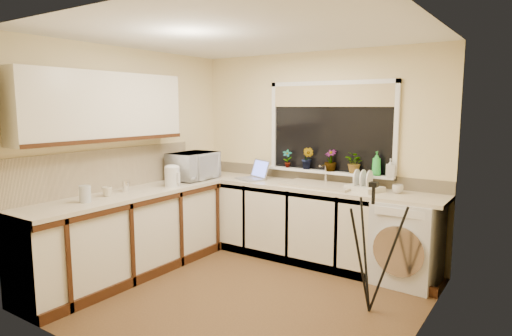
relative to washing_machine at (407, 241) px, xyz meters
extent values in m
plane|color=brown|center=(-1.23, -1.17, -0.43)|extent=(3.20, 3.20, 0.00)
plane|color=white|center=(-1.23, -1.17, 2.02)|extent=(3.20, 3.20, 0.00)
plane|color=beige|center=(-1.23, 0.33, 0.79)|extent=(3.20, 0.00, 3.20)
plane|color=beige|center=(-1.23, -2.67, 0.79)|extent=(3.20, 0.00, 3.20)
plane|color=beige|center=(-2.83, -1.17, 0.79)|extent=(0.00, 3.00, 3.00)
plane|color=beige|center=(0.37, -1.17, 0.79)|extent=(0.00, 3.00, 3.00)
cube|color=silver|center=(-1.55, 0.03, 0.00)|extent=(2.55, 0.60, 0.86)
cube|color=silver|center=(-2.53, -1.47, 0.00)|extent=(0.54, 2.40, 0.86)
cube|color=beige|center=(-1.23, 0.03, 0.45)|extent=(3.20, 0.60, 0.04)
cube|color=beige|center=(-2.53, -1.47, 0.45)|extent=(0.60, 2.40, 0.04)
cube|color=silver|center=(-2.67, -1.62, 1.37)|extent=(0.28, 1.90, 0.70)
cube|color=beige|center=(-2.81, -1.47, 0.69)|extent=(0.02, 2.40, 0.45)
cube|color=beige|center=(-1.23, 0.32, 0.54)|extent=(3.20, 0.02, 0.14)
cube|color=black|center=(-1.03, 0.32, 1.12)|extent=(1.50, 0.02, 1.00)
cube|color=tan|center=(-1.03, 0.29, 1.49)|extent=(1.50, 0.02, 0.25)
cube|color=white|center=(-1.03, 0.26, 0.60)|extent=(1.60, 0.14, 0.03)
cube|color=tan|center=(-1.03, 0.03, 0.48)|extent=(0.82, 0.46, 0.03)
cylinder|color=silver|center=(-1.03, 0.21, 0.59)|extent=(0.03, 0.03, 0.24)
cube|color=silver|center=(0.00, 0.00, 0.00)|extent=(0.64, 0.62, 0.86)
cube|color=#96969D|center=(-1.93, -0.06, 0.48)|extent=(0.40, 0.36, 0.02)
cube|color=#5D70FF|center=(-1.87, 0.09, 0.60)|extent=(0.34, 0.21, 0.23)
cylinder|color=silver|center=(-2.40, -0.93, 0.58)|extent=(0.17, 0.17, 0.22)
cube|color=beige|center=(-0.49, 0.05, 0.50)|extent=(0.43, 0.39, 0.05)
cylinder|color=#B7BBC2|center=(-2.49, -2.00, 0.55)|extent=(0.11, 0.11, 0.16)
cylinder|color=white|center=(-2.61, -1.42, 0.53)|extent=(0.08, 0.08, 0.11)
imported|color=white|center=(-2.54, -0.41, 0.64)|extent=(0.44, 0.62, 0.34)
imported|color=#999999|center=(-1.56, 0.22, 0.73)|extent=(0.14, 0.12, 0.22)
imported|color=#999999|center=(-1.28, 0.24, 0.75)|extent=(0.16, 0.13, 0.27)
imported|color=#999999|center=(-0.98, 0.24, 0.75)|extent=(0.17, 0.17, 0.26)
imported|color=#999999|center=(-0.69, 0.25, 0.74)|extent=(0.28, 0.26, 0.24)
imported|color=green|center=(-0.43, 0.23, 0.75)|extent=(0.11, 0.11, 0.27)
imported|color=#999999|center=(-0.28, 0.23, 0.72)|extent=(0.11, 0.12, 0.20)
imported|color=beige|center=(-0.15, 0.11, 0.51)|extent=(0.15, 0.15, 0.09)
imported|color=beige|center=(-2.55, -1.70, 0.52)|extent=(0.13, 0.13, 0.10)
camera|label=1|loc=(1.16, -4.50, 1.38)|focal=30.99mm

